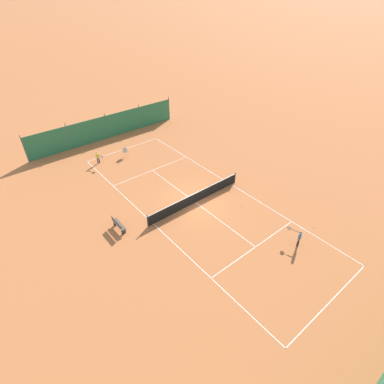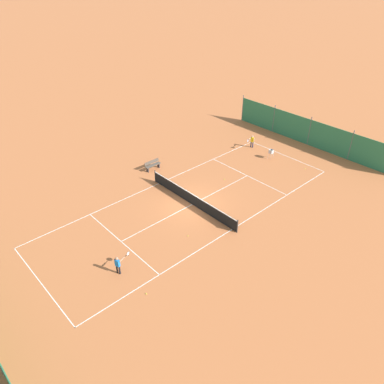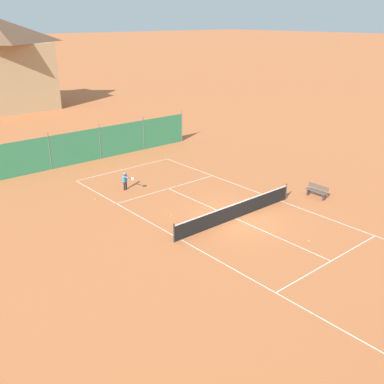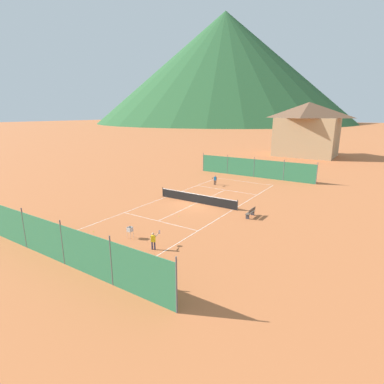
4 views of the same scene
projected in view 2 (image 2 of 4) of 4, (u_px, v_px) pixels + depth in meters
The scene contains 12 objects.
ground_plane at pixel (192, 204), 28.45m from camera, with size 600.00×600.00×0.00m, color #BC6638.
court_line_markings at pixel (192, 204), 28.45m from camera, with size 8.25×23.85×0.01m.
tennis_net at pixel (192, 199), 28.18m from camera, with size 9.18×0.08×1.06m.
windscreen_fence_near at pixel (309, 132), 36.50m from camera, with size 17.28×0.08×2.90m.
player_near_service at pixel (252, 141), 36.25m from camera, with size 0.40×1.07×1.24m.
player_near_baseline at pixel (118, 264), 22.03m from camera, with size 0.41×1.09×1.27m.
tennis_ball_by_net_left at pixel (146, 294), 21.02m from camera, with size 0.07×0.07×0.07m, color #CCE033.
tennis_ball_near_corner at pixel (188, 236), 25.27m from camera, with size 0.07×0.07×0.07m, color #CCE033.
tennis_ball_mid_court at pixel (305, 168), 33.05m from camera, with size 0.07×0.07×0.07m, color #CCE033.
tennis_ball_by_net_right at pixel (225, 179), 31.50m from camera, with size 0.07×0.07×0.07m, color #CCE033.
ball_hopper at pixel (271, 152), 34.36m from camera, with size 0.36×0.36×0.89m.
courtside_bench at pixel (153, 165), 32.75m from camera, with size 0.36×1.50×0.84m.
Camera 2 is at (-17.24, 15.75, 16.28)m, focal length 35.00 mm.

